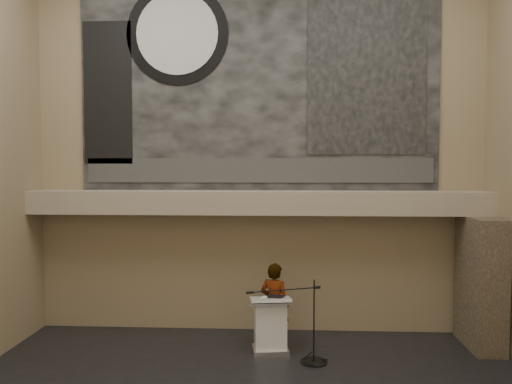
{
  "coord_description": "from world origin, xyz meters",
  "views": [
    {
      "loc": [
        0.55,
        -7.25,
        3.75
      ],
      "look_at": [
        0.0,
        3.2,
        3.2
      ],
      "focal_mm": 35.0,
      "sensor_mm": 36.0,
      "label": 1
    }
  ],
  "objects": [
    {
      "name": "wall_back",
      "position": [
        0.0,
        4.0,
        4.25
      ],
      "size": [
        10.0,
        0.02,
        8.5
      ],
      "primitive_type": "cube",
      "color": "#917D5C",
      "rests_on": "floor"
    },
    {
      "name": "wall_front",
      "position": [
        0.0,
        -4.0,
        4.25
      ],
      "size": [
        10.0,
        0.02,
        8.5
      ],
      "primitive_type": "cube",
      "color": "#917D5C",
      "rests_on": "floor"
    },
    {
      "name": "soffit",
      "position": [
        0.0,
        3.6,
        2.95
      ],
      "size": [
        10.0,
        0.8,
        0.5
      ],
      "primitive_type": "cube",
      "color": "gray",
      "rests_on": "wall_back"
    },
    {
      "name": "sprinkler_left",
      "position": [
        -1.6,
        3.55,
        2.67
      ],
      "size": [
        0.04,
        0.04,
        0.06
      ],
      "primitive_type": "cylinder",
      "color": "#B2893D",
      "rests_on": "soffit"
    },
    {
      "name": "sprinkler_right",
      "position": [
        1.9,
        3.55,
        2.67
      ],
      "size": [
        0.04,
        0.04,
        0.06
      ],
      "primitive_type": "cylinder",
      "color": "#B2893D",
      "rests_on": "soffit"
    },
    {
      "name": "banner",
      "position": [
        0.0,
        3.97,
        5.7
      ],
      "size": [
        8.0,
        0.05,
        5.0
      ],
      "primitive_type": "cube",
      "color": "black",
      "rests_on": "wall_back"
    },
    {
      "name": "banner_text_strip",
      "position": [
        0.0,
        3.93,
        3.65
      ],
      "size": [
        7.76,
        0.02,
        0.55
      ],
      "primitive_type": "cube",
      "color": "#2F2F2F",
      "rests_on": "banner"
    },
    {
      "name": "banner_clock_rim",
      "position": [
        -1.8,
        3.93,
        6.7
      ],
      "size": [
        2.3,
        0.02,
        2.3
      ],
      "primitive_type": "cylinder",
      "rotation": [
        1.57,
        0.0,
        0.0
      ],
      "color": "black",
      "rests_on": "banner"
    },
    {
      "name": "banner_clock_face",
      "position": [
        -1.8,
        3.91,
        6.7
      ],
      "size": [
        1.84,
        0.02,
        1.84
      ],
      "primitive_type": "cylinder",
      "rotation": [
        1.57,
        0.0,
        0.0
      ],
      "color": "silver",
      "rests_on": "banner"
    },
    {
      "name": "banner_building_print",
      "position": [
        2.4,
        3.93,
        5.8
      ],
      "size": [
        2.6,
        0.02,
        3.6
      ],
      "primitive_type": "cube",
      "color": "black",
      "rests_on": "banner"
    },
    {
      "name": "banner_brick_print",
      "position": [
        -3.4,
        3.93,
        5.4
      ],
      "size": [
        1.1,
        0.02,
        3.2
      ],
      "primitive_type": "cube",
      "color": "black",
      "rests_on": "banner"
    },
    {
      "name": "stone_pier",
      "position": [
        4.65,
        3.15,
        1.35
      ],
      "size": [
        0.6,
        1.4,
        2.7
      ],
      "primitive_type": "cube",
      "color": "#3F3426",
      "rests_on": "floor"
    },
    {
      "name": "lectern",
      "position": [
        0.32,
        2.65,
        0.55
      ],
      "size": [
        0.87,
        0.68,
        1.14
      ],
      "rotation": [
        0.0,
        0.0,
        0.14
      ],
      "color": "silver",
      "rests_on": "floor"
    },
    {
      "name": "binder",
      "position": [
        0.43,
        2.66,
        1.12
      ],
      "size": [
        0.35,
        0.32,
        0.04
      ],
      "primitive_type": "cube",
      "rotation": [
        0.0,
        0.0,
        -0.36
      ],
      "color": "black",
      "rests_on": "lectern"
    },
    {
      "name": "papers",
      "position": [
        0.23,
        2.61,
        1.1
      ],
      "size": [
        0.27,
        0.31,
        0.0
      ],
      "primitive_type": "cube",
      "rotation": [
        0.0,
        0.0,
        -0.3
      ],
      "color": "white",
      "rests_on": "lectern"
    },
    {
      "name": "speaker_person",
      "position": [
        0.4,
        2.98,
        0.87
      ],
      "size": [
        0.75,
        0.63,
        1.74
      ],
      "primitive_type": "imported",
      "rotation": [
        0.0,
        0.0,
        2.74
      ],
      "color": "silver",
      "rests_on": "floor"
    },
    {
      "name": "mic_stand",
      "position": [
        1.11,
        2.11,
        0.24
      ],
      "size": [
        1.52,
        0.71,
        1.59
      ],
      "rotation": [
        0.0,
        0.0,
        0.34
      ],
      "color": "black",
      "rests_on": "floor"
    }
  ]
}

